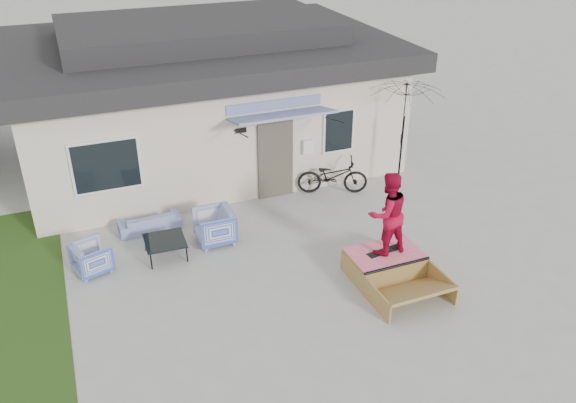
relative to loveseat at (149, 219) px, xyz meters
name	(u,v)px	position (x,y,z in m)	size (l,w,h in m)	color
ground	(307,300)	(2.44, -3.94, -0.29)	(90.00, 90.00, 0.00)	#A2A39A
grass_strip	(30,302)	(-2.76, -1.94, -0.28)	(1.40, 8.00, 0.01)	#203D13
house	(202,92)	(2.44, 4.05, 1.65)	(10.80, 8.49, 4.10)	beige
loveseat	(149,219)	(0.00, 0.00, 0.00)	(1.47, 0.43, 0.57)	#2D45A3
armchair_left	(92,256)	(-1.44, -1.29, 0.09)	(0.73, 0.68, 0.75)	#2D45A3
armchair_right	(215,225)	(1.33, -1.09, 0.16)	(0.86, 0.81, 0.88)	#2D45A3
coffee_table	(166,248)	(0.13, -1.31, -0.07)	(0.88, 0.88, 0.43)	black
bicycle	(333,172)	(4.93, 0.15, 0.31)	(0.65, 1.88, 1.20)	black
patio_umbrella	(403,129)	(6.69, -0.31, 1.46)	(2.40, 2.31, 2.20)	black
skate_ramp	(384,263)	(4.35, -3.67, -0.03)	(1.53, 2.03, 0.51)	olive
skateboard	(384,251)	(4.35, -3.62, 0.25)	(0.80, 0.20, 0.05)	black
skater	(388,212)	(4.35, -3.62, 1.18)	(0.89, 0.69, 1.82)	#AD0A2C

